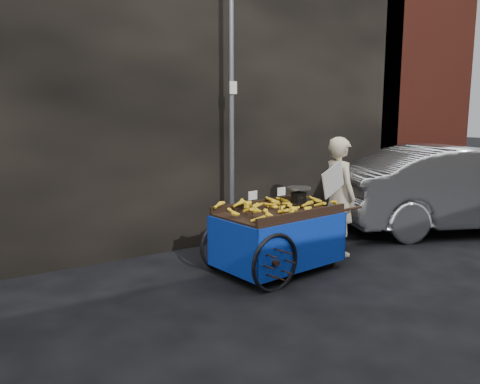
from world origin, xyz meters
TOP-DOWN VIEW (x-y plane):
  - ground at (0.00, 0.00)m, footprint 80.00×80.00m
  - building_wall at (0.39, 2.60)m, footprint 13.50×2.00m
  - street_pole at (0.30, 1.30)m, footprint 0.12×0.10m
  - banana_cart at (0.15, 0.03)m, footprint 2.16×1.16m
  - vendor at (1.40, 0.14)m, footprint 0.90×0.68m
  - plastic_bag at (0.96, 0.03)m, footprint 0.28×0.22m
  - parked_car at (4.25, 0.00)m, footprint 4.75×3.25m

SIDE VIEW (x-z plane):
  - ground at x=0.00m, z-range 0.00..0.00m
  - plastic_bag at x=0.96m, z-range 0.00..0.25m
  - banana_cart at x=0.15m, z-range 0.13..1.27m
  - parked_car at x=4.25m, z-range 0.00..1.48m
  - vendor at x=1.40m, z-range 0.00..1.71m
  - street_pole at x=0.30m, z-range 0.01..4.01m
  - building_wall at x=0.39m, z-range 0.00..5.00m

